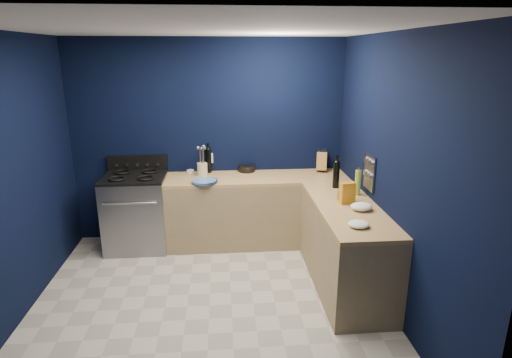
{
  "coord_description": "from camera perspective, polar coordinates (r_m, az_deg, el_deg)",
  "views": [
    {
      "loc": [
        0.16,
        -3.65,
        2.41
      ],
      "look_at": [
        0.55,
        1.0,
        1.0
      ],
      "focal_mm": 29.43,
      "sensor_mm": 36.0,
      "label": 1
    }
  ],
  "objects": [
    {
      "name": "knife_block",
      "position": [
        5.64,
        8.92,
        2.33
      ],
      "size": [
        0.19,
        0.3,
        0.29
      ],
      "primitive_type": "cube",
      "rotation": [
        -0.31,
        0.0,
        -0.25
      ],
      "color": "olive",
      "rests_on": "top_back"
    },
    {
      "name": "towel_front",
      "position": [
        4.32,
        14.13,
        -3.66
      ],
      "size": [
        0.22,
        0.19,
        0.08
      ],
      "primitive_type": "ellipsoid",
      "rotation": [
        0.0,
        0.0,
        0.04
      ],
      "color": "white",
      "rests_on": "top_right"
    },
    {
      "name": "backguard",
      "position": [
        5.65,
        -15.79,
        2.13
      ],
      "size": [
        0.76,
        0.06,
        0.2
      ],
      "primitive_type": "cube",
      "color": "black",
      "rests_on": "gas_range"
    },
    {
      "name": "oven_door",
      "position": [
        5.26,
        -16.48,
        -5.81
      ],
      "size": [
        0.59,
        0.02,
        0.42
      ],
      "primitive_type": "cube",
      "color": "black",
      "rests_on": "gas_range"
    },
    {
      "name": "ramekin",
      "position": [
        5.56,
        -8.92,
        1.04
      ],
      "size": [
        0.1,
        0.1,
        0.04
      ],
      "primitive_type": "cylinder",
      "rotation": [
        0.0,
        0.0,
        -0.08
      ],
      "color": "white",
      "rests_on": "top_back"
    },
    {
      "name": "wine_bottle_right",
      "position": [
        4.94,
        10.84,
        0.55
      ],
      "size": [
        0.09,
        0.09,
        0.31
      ],
      "primitive_type": "cylinder",
      "rotation": [
        0.0,
        0.0,
        0.15
      ],
      "color": "black",
      "rests_on": "top_right"
    },
    {
      "name": "ceiling",
      "position": [
        3.66,
        -7.75,
        19.81
      ],
      "size": [
        3.5,
        3.5,
        0.02
      ],
      "primitive_type": "cube",
      "color": "silver",
      "rests_on": "ground"
    },
    {
      "name": "gas_range",
      "position": [
        5.54,
        -15.87,
        -4.47
      ],
      "size": [
        0.76,
        0.66,
        0.92
      ],
      "primitive_type": "cube",
      "color": "gray",
      "rests_on": "floor"
    },
    {
      "name": "wall_left",
      "position": [
        4.27,
        -31.3,
        -0.77
      ],
      "size": [
        0.02,
        3.5,
        2.6
      ],
      "primitive_type": "cube",
      "color": "black",
      "rests_on": "ground"
    },
    {
      "name": "spice_panel",
      "position": [
        4.65,
        15.19,
        0.88
      ],
      "size": [
        0.02,
        0.28,
        0.38
      ],
      "primitive_type": "cube",
      "color": "gray",
      "rests_on": "wall_right"
    },
    {
      "name": "towel_end",
      "position": [
        3.91,
        13.78,
        -5.98
      ],
      "size": [
        0.22,
        0.2,
        0.06
      ],
      "primitive_type": "ellipsoid",
      "rotation": [
        0.0,
        0.0,
        -0.15
      ],
      "color": "white",
      "rests_on": "top_right"
    },
    {
      "name": "spice_jar_near",
      "position": [
        4.56,
        11.27,
        -2.19
      ],
      "size": [
        0.06,
        0.06,
        0.1
      ],
      "primitive_type": "cylinder",
      "rotation": [
        0.0,
        0.0,
        -0.36
      ],
      "color": "olive",
      "rests_on": "top_right"
    },
    {
      "name": "wall_front",
      "position": [
        2.2,
        -8.51,
        -13.73
      ],
      "size": [
        3.5,
        0.02,
        2.6
      ],
      "primitive_type": "cube",
      "color": "black",
      "rests_on": "ground"
    },
    {
      "name": "cooktop",
      "position": [
        5.39,
        -16.27,
        0.24
      ],
      "size": [
        0.76,
        0.66,
        0.03
      ],
      "primitive_type": "cube",
      "color": "black",
      "rests_on": "gas_range"
    },
    {
      "name": "wall_outlet",
      "position": [
        5.55,
        -6.32,
        2.85
      ],
      "size": [
        0.09,
        0.02,
        0.13
      ],
      "primitive_type": "cube",
      "color": "white",
      "rests_on": "wall_back"
    },
    {
      "name": "wine_bottle_back",
      "position": [
        5.51,
        -6.48,
        2.48
      ],
      "size": [
        0.09,
        0.09,
        0.31
      ],
      "primitive_type": "cylinder",
      "rotation": [
        0.0,
        0.0,
        -0.21
      ],
      "color": "black",
      "rests_on": "top_back"
    },
    {
      "name": "plate_stack",
      "position": [
        5.09,
        -7.04,
        -0.34
      ],
      "size": [
        0.32,
        0.32,
        0.04
      ],
      "primitive_type": "cylinder",
      "rotation": [
        0.0,
        0.0,
        -0.06
      ],
      "color": "#4269A4",
      "rests_on": "top_back"
    },
    {
      "name": "top_back",
      "position": [
        5.33,
        0.14,
        0.13
      ],
      "size": [
        2.3,
        0.63,
        0.04
      ],
      "primitive_type": "cube",
      "color": "olive",
      "rests_on": "cab_back"
    },
    {
      "name": "utensil_crock",
      "position": [
        5.4,
        -7.31,
        1.32
      ],
      "size": [
        0.15,
        0.15,
        0.16
      ],
      "primitive_type": "cylinder",
      "rotation": [
        0.0,
        0.0,
        0.19
      ],
      "color": "beige",
      "rests_on": "top_back"
    },
    {
      "name": "top_right",
      "position": [
        4.41,
        12.36,
        -3.89
      ],
      "size": [
        0.63,
        1.67,
        0.04
      ],
      "primitive_type": "cube",
      "color": "olive",
      "rests_on": "cab_right"
    },
    {
      "name": "cab_back",
      "position": [
        5.47,
        0.14,
        -4.39
      ],
      "size": [
        2.3,
        0.63,
        0.86
      ],
      "primitive_type": "cube",
      "color": "#917B54",
      "rests_on": "floor"
    },
    {
      "name": "oil_bottle",
      "position": [
        4.74,
        13.66,
        -0.48
      ],
      "size": [
        0.07,
        0.07,
        0.28
      ],
      "primitive_type": "cylinder",
      "rotation": [
        0.0,
        0.0,
        -0.12
      ],
      "color": "olive",
      "rests_on": "top_right"
    },
    {
      "name": "wall_back",
      "position": [
        5.52,
        -6.39,
        5.12
      ],
      "size": [
        3.5,
        0.02,
        2.6
      ],
      "primitive_type": "cube",
      "color": "black",
      "rests_on": "ground"
    },
    {
      "name": "lemon_basket",
      "position": [
        5.55,
        -1.27,
        1.46
      ],
      "size": [
        0.25,
        0.25,
        0.08
      ],
      "primitive_type": "cylinder",
      "rotation": [
        0.0,
        0.0,
        -0.17
      ],
      "color": "black",
      "rests_on": "top_back"
    },
    {
      "name": "crouton_bag",
      "position": [
        4.45,
        12.32,
        -1.88
      ],
      "size": [
        0.17,
        0.1,
        0.23
      ],
      "primitive_type": "cube",
      "rotation": [
        0.0,
        0.0,
        0.2
      ],
      "color": "#B43A18",
      "rests_on": "top_right"
    },
    {
      "name": "spice_jar_far",
      "position": [
        4.57,
        12.92,
        -2.36
      ],
      "size": [
        0.05,
        0.05,
        0.09
      ],
      "primitive_type": "cylinder",
      "rotation": [
        0.0,
        0.0,
        -0.04
      ],
      "color": "olive",
      "rests_on": "top_right"
    },
    {
      "name": "floor",
      "position": [
        4.38,
        -6.35,
        -16.83
      ],
      "size": [
        3.5,
        3.5,
        0.02
      ],
      "primitive_type": "cube",
      "color": "#AFAA99",
      "rests_on": "ground"
    },
    {
      "name": "cab_right",
      "position": [
        4.59,
        12.01,
        -9.16
      ],
      "size": [
        0.63,
        1.67,
        0.86
      ],
      "primitive_type": "cube",
      "color": "#917B54",
      "rests_on": "floor"
    },
    {
      "name": "wall_right",
      "position": [
        4.14,
        18.17,
        0.4
      ],
      "size": [
        0.02,
        3.5,
        2.6
      ],
      "primitive_type": "cube",
      "color": "black",
      "rests_on": "ground"
    }
  ]
}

